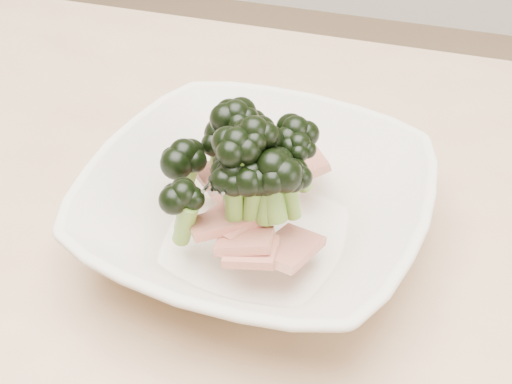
# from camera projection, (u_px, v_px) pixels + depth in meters

# --- Properties ---
(dining_table) EXTENTS (1.20, 0.80, 0.75)m
(dining_table) POSITION_uv_depth(u_px,v_px,m) (116.00, 334.00, 0.62)
(dining_table) COLOR tan
(dining_table) RESTS_ON ground
(broccoli_dish) EXTENTS (0.28, 0.28, 0.13)m
(broccoli_dish) POSITION_uv_depth(u_px,v_px,m) (254.00, 202.00, 0.54)
(broccoli_dish) COLOR beige
(broccoli_dish) RESTS_ON dining_table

